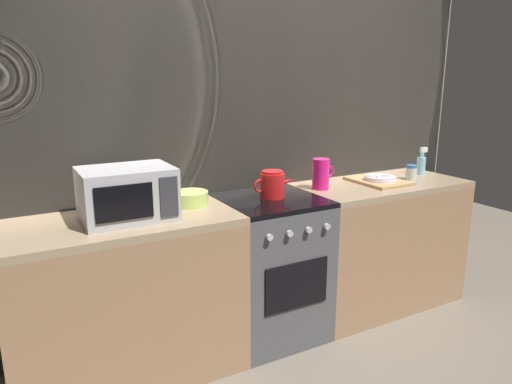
{
  "coord_description": "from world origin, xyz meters",
  "views": [
    {
      "loc": [
        -1.4,
        -2.36,
        1.62
      ],
      "look_at": [
        -0.1,
        0.0,
        0.95
      ],
      "focal_mm": 32.79,
      "sensor_mm": 36.0,
      "label": 1
    }
  ],
  "objects_px": {
    "kettle": "(272,184)",
    "spray_bottle": "(421,164)",
    "mixing_bowl": "(191,198)",
    "spice_jar": "(411,172)",
    "stove_unit": "(270,267)",
    "dish_pile": "(379,180)",
    "pitcher": "(321,174)",
    "microwave": "(127,194)"
  },
  "relations": [
    {
      "from": "microwave",
      "to": "dish_pile",
      "type": "xyz_separation_m",
      "value": [
        1.74,
        0.01,
        -0.12
      ]
    },
    {
      "from": "spray_bottle",
      "to": "microwave",
      "type": "bearing_deg",
      "value": -178.01
    },
    {
      "from": "microwave",
      "to": "dish_pile",
      "type": "bearing_deg",
      "value": 0.46
    },
    {
      "from": "dish_pile",
      "to": "pitcher",
      "type": "bearing_deg",
      "value": 174.53
    },
    {
      "from": "microwave",
      "to": "pitcher",
      "type": "bearing_deg",
      "value": 2.64
    },
    {
      "from": "pitcher",
      "to": "spice_jar",
      "type": "distance_m",
      "value": 0.74
    },
    {
      "from": "stove_unit",
      "to": "spray_bottle",
      "type": "distance_m",
      "value": 1.46
    },
    {
      "from": "stove_unit",
      "to": "dish_pile",
      "type": "bearing_deg",
      "value": 0.23
    },
    {
      "from": "kettle",
      "to": "spray_bottle",
      "type": "relative_size",
      "value": 1.4
    },
    {
      "from": "microwave",
      "to": "kettle",
      "type": "distance_m",
      "value": 0.88
    },
    {
      "from": "spice_jar",
      "to": "kettle",
      "type": "bearing_deg",
      "value": 177.92
    },
    {
      "from": "spray_bottle",
      "to": "mixing_bowl",
      "type": "bearing_deg",
      "value": 179.43
    },
    {
      "from": "pitcher",
      "to": "spice_jar",
      "type": "xyz_separation_m",
      "value": [
        0.74,
        -0.08,
        -0.05
      ]
    },
    {
      "from": "kettle",
      "to": "pitcher",
      "type": "height_order",
      "value": "pitcher"
    },
    {
      "from": "mixing_bowl",
      "to": "spice_jar",
      "type": "relative_size",
      "value": 1.9
    },
    {
      "from": "microwave",
      "to": "spray_bottle",
      "type": "relative_size",
      "value": 2.27
    },
    {
      "from": "spice_jar",
      "to": "microwave",
      "type": "bearing_deg",
      "value": 179.4
    },
    {
      "from": "pitcher",
      "to": "spray_bottle",
      "type": "height_order",
      "value": "spray_bottle"
    },
    {
      "from": "stove_unit",
      "to": "mixing_bowl",
      "type": "bearing_deg",
      "value": 169.99
    },
    {
      "from": "stove_unit",
      "to": "mixing_bowl",
      "type": "distance_m",
      "value": 0.69
    },
    {
      "from": "microwave",
      "to": "kettle",
      "type": "bearing_deg",
      "value": 1.3
    },
    {
      "from": "stove_unit",
      "to": "kettle",
      "type": "xyz_separation_m",
      "value": [
        0.02,
        0.01,
        0.53
      ]
    },
    {
      "from": "spray_bottle",
      "to": "pitcher",
      "type": "bearing_deg",
      "value": -178.87
    },
    {
      "from": "mixing_bowl",
      "to": "pitcher",
      "type": "height_order",
      "value": "pitcher"
    },
    {
      "from": "dish_pile",
      "to": "spray_bottle",
      "type": "distance_m",
      "value": 0.49
    },
    {
      "from": "kettle",
      "to": "spice_jar",
      "type": "relative_size",
      "value": 2.71
    },
    {
      "from": "kettle",
      "to": "mixing_bowl",
      "type": "bearing_deg",
      "value": 171.4
    },
    {
      "from": "stove_unit",
      "to": "kettle",
      "type": "distance_m",
      "value": 0.53
    },
    {
      "from": "kettle",
      "to": "spray_bottle",
      "type": "distance_m",
      "value": 1.34
    },
    {
      "from": "pitcher",
      "to": "dish_pile",
      "type": "xyz_separation_m",
      "value": [
        0.47,
        -0.04,
        -0.08
      ]
    },
    {
      "from": "pitcher",
      "to": "spice_jar",
      "type": "height_order",
      "value": "pitcher"
    },
    {
      "from": "stove_unit",
      "to": "dish_pile",
      "type": "height_order",
      "value": "dish_pile"
    },
    {
      "from": "microwave",
      "to": "spice_jar",
      "type": "xyz_separation_m",
      "value": [
        2.01,
        -0.02,
        -0.08
      ]
    },
    {
      "from": "dish_pile",
      "to": "spray_bottle",
      "type": "relative_size",
      "value": 1.97
    },
    {
      "from": "microwave",
      "to": "kettle",
      "type": "relative_size",
      "value": 1.62
    },
    {
      "from": "pitcher",
      "to": "kettle",
      "type": "bearing_deg",
      "value": -174.36
    },
    {
      "from": "mixing_bowl",
      "to": "spice_jar",
      "type": "bearing_deg",
      "value": -4.09
    },
    {
      "from": "stove_unit",
      "to": "microwave",
      "type": "bearing_deg",
      "value": -179.3
    },
    {
      "from": "kettle",
      "to": "spice_jar",
      "type": "bearing_deg",
      "value": -2.08
    },
    {
      "from": "stove_unit",
      "to": "pitcher",
      "type": "height_order",
      "value": "pitcher"
    },
    {
      "from": "microwave",
      "to": "spice_jar",
      "type": "height_order",
      "value": "microwave"
    },
    {
      "from": "stove_unit",
      "to": "spice_jar",
      "type": "distance_m",
      "value": 1.25
    }
  ]
}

